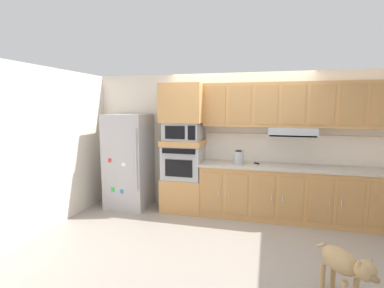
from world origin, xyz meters
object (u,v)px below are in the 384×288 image
refrigerator (129,161)px  dog (345,264)px  microwave (183,131)px  screwdriver (257,163)px  built_in_oven (183,162)px  electric_kettle (238,157)px

refrigerator → dog: (3.29, -2.00, -0.49)m
microwave → screwdriver: (1.32, 0.04, -0.53)m
built_in_oven → electric_kettle: 1.01m
screwdriver → dog: size_ratio=0.24×
microwave → screwdriver: bearing=1.7°
refrigerator → microwave: bearing=3.7°
microwave → screwdriver: microwave is taller
built_in_oven → dog: size_ratio=0.98×
built_in_oven → refrigerator: bearing=-176.3°
screwdriver → electric_kettle: 0.34m
built_in_oven → electric_kettle: bearing=-2.7°
refrigerator → electric_kettle: size_ratio=7.33×
built_in_oven → screwdriver: 1.32m
microwave → dog: bearing=-42.8°
electric_kettle → built_in_oven: bearing=177.3°
electric_kettle → dog: bearing=-58.6°
refrigerator → built_in_oven: bearing=3.7°
screwdriver → dog: bearing=-66.5°
refrigerator → built_in_oven: (1.06, 0.07, 0.02)m
electric_kettle → dog: 2.46m
refrigerator → screwdriver: bearing=2.5°
refrigerator → screwdriver: refrigerator is taller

